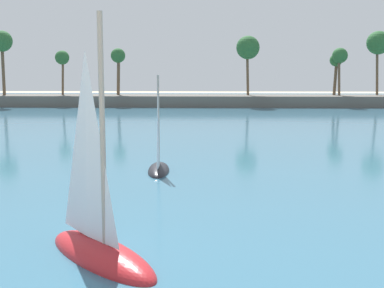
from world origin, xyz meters
name	(u,v)px	position (x,y,z in m)	size (l,w,h in m)	color
sea	(208,117)	(0.00, 63.88, 0.03)	(220.00, 115.34, 0.06)	#386B84
palm_headland	(211,91)	(0.43, 81.71, 2.42)	(80.73, 6.39, 12.00)	#605B54
sailboat_mid_bay	(159,162)	(-3.19, 29.06, 0.64)	(1.51, 4.47, 6.40)	black
sailboat_toward_headland	(99,235)	(-3.91, 14.24, 0.86)	(5.40, 5.82, 8.87)	red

